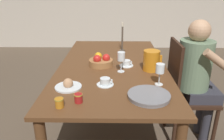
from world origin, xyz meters
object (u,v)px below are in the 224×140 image
at_px(chair_person_side, 184,90).
at_px(person_seated, 197,73).
at_px(serving_tray, 149,96).
at_px(fruit_bowl, 101,61).
at_px(jam_jar_red, 78,98).
at_px(teacup_near_person, 105,82).
at_px(red_pitcher, 151,60).
at_px(wine_glass_water, 121,57).
at_px(candlestick_tall, 122,40).
at_px(jam_jar_amber, 59,102).
at_px(bread_plate, 68,85).
at_px(teacup_across, 126,64).
at_px(wine_glass_juice, 160,70).

xyz_separation_m(chair_person_side, person_seated, (0.10, -0.01, 0.19)).
relative_size(serving_tray, fruit_bowl, 1.28).
bearing_deg(jam_jar_red, teacup_near_person, 58.60).
distance_m(red_pitcher, fruit_bowl, 0.48).
bearing_deg(jam_jar_red, wine_glass_water, 61.78).
bearing_deg(candlestick_tall, person_seated, -41.28).
relative_size(red_pitcher, teacup_near_person, 1.39).
bearing_deg(chair_person_side, serving_tray, -38.34).
bearing_deg(jam_jar_amber, serving_tray, 12.74).
height_order(red_pitcher, candlestick_tall, candlestick_tall).
distance_m(person_seated, teacup_near_person, 0.90).
xyz_separation_m(chair_person_side, jam_jar_red, (-0.90, -0.61, 0.25)).
xyz_separation_m(serving_tray, bread_plate, (-0.59, 0.15, 0.01)).
bearing_deg(red_pitcher, candlestick_tall, 111.93).
bearing_deg(teacup_near_person, bread_plate, -169.54).
xyz_separation_m(person_seated, serving_tray, (-0.52, -0.53, 0.04)).
bearing_deg(person_seated, jam_jar_red, -58.86).
xyz_separation_m(teacup_across, fruit_bowl, (-0.25, 0.01, 0.02)).
xyz_separation_m(person_seated, red_pitcher, (-0.43, -0.01, 0.12)).
bearing_deg(person_seated, candlestick_tall, -131.28).
xyz_separation_m(jam_jar_amber, jam_jar_red, (0.11, 0.06, 0.00)).
distance_m(wine_glass_water, bread_plate, 0.54).
distance_m(chair_person_side, bread_plate, 1.12).
xyz_separation_m(wine_glass_water, wine_glass_juice, (0.29, -0.27, -0.01)).
bearing_deg(teacup_across, jam_jar_amber, -121.24).
distance_m(jam_jar_amber, candlestick_tall, 1.34).
bearing_deg(wine_glass_water, fruit_bowl, 139.76).
height_order(bread_plate, jam_jar_red, bread_plate).
xyz_separation_m(person_seated, wine_glass_juice, (-0.42, -0.32, 0.15)).
bearing_deg(bread_plate, serving_tray, -14.24).
bearing_deg(fruit_bowl, jam_jar_red, -98.35).
height_order(jam_jar_amber, fruit_bowl, fruit_bowl).
height_order(bread_plate, jam_jar_amber, bread_plate).
bearing_deg(teacup_near_person, jam_jar_red, -121.40).
bearing_deg(jam_jar_red, jam_jar_amber, -150.46).
distance_m(serving_tray, jam_jar_amber, 0.60).
xyz_separation_m(red_pitcher, jam_jar_red, (-0.57, -0.59, -0.06)).
distance_m(teacup_near_person, jam_jar_red, 0.32).
bearing_deg(candlestick_tall, teacup_near_person, -99.69).
distance_m(fruit_bowl, candlestick_tall, 0.54).
distance_m(serving_tray, jam_jar_red, 0.48).
height_order(serving_tray, bread_plate, bread_plate).
bearing_deg(wine_glass_juice, jam_jar_red, -154.16).
bearing_deg(jam_jar_amber, teacup_across, 58.76).
bearing_deg(fruit_bowl, serving_tray, -59.91).
bearing_deg(wine_glass_water, serving_tray, -69.34).
relative_size(wine_glass_juice, bread_plate, 0.85).
bearing_deg(person_seated, red_pitcher, -88.43).
xyz_separation_m(wine_glass_juice, jam_jar_amber, (-0.69, -0.35, -0.09)).
distance_m(teacup_across, fruit_bowl, 0.25).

